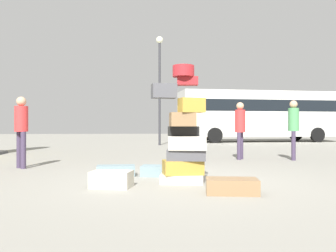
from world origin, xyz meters
TOP-DOWN VIEW (x-y plane):
  - ground_plane at (0.00, 0.00)m, footprint 80.00×80.00m
  - suitcase_tower at (-0.07, -0.28)m, footprint 0.96×0.64m
  - suitcase_slate_left_side at (-1.24, 0.75)m, footprint 0.74×0.34m
  - suitcase_cream_foreground_far at (-1.26, -0.55)m, footprint 0.71×0.56m
  - suitcase_slate_behind_tower at (-0.47, 0.65)m, footprint 0.62×0.52m
  - suitcase_brown_foreground_near at (0.48, -1.26)m, footprint 0.80×0.55m
  - person_bearded_onlooker at (3.72, 3.36)m, footprint 0.30×0.32m
  - person_tourist_with_camera at (2.27, 3.73)m, footprint 0.30×0.30m
  - person_passerby_in_red at (-3.45, 2.23)m, footprint 0.30×0.30m
  - parked_bus at (7.27, 15.08)m, footprint 10.22×3.11m
  - lamp_post at (0.63, 11.71)m, footprint 0.36×0.36m

SIDE VIEW (x-z plane):
  - ground_plane at x=0.00m, z-range 0.00..0.00m
  - suitcase_slate_behind_tower at x=-0.47m, z-range 0.00..0.20m
  - suitcase_slate_left_side at x=-1.24m, z-range 0.00..0.21m
  - suitcase_brown_foreground_near at x=0.48m, z-range 0.00..0.22m
  - suitcase_cream_foreground_far at x=-1.26m, z-range 0.00..0.26m
  - suitcase_tower at x=-0.07m, z-range -0.24..1.76m
  - person_passerby_in_red at x=-3.45m, z-range 0.16..1.82m
  - person_tourist_with_camera at x=2.27m, z-range 0.16..1.83m
  - person_bearded_onlooker at x=3.72m, z-range 0.17..1.88m
  - parked_bus at x=7.27m, z-range 0.26..3.41m
  - lamp_post at x=0.63m, z-range 0.90..6.54m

